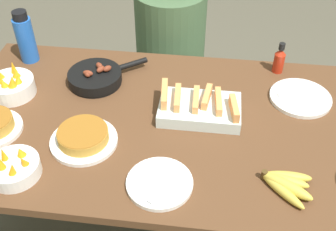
% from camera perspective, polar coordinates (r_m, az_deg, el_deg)
% --- Properties ---
extents(ground_plane, '(14.00, 14.00, 0.00)m').
position_cam_1_polar(ground_plane, '(2.15, -0.00, -15.11)').
color(ground_plane, '#565142').
extents(dining_table, '(1.68, 0.92, 0.72)m').
position_cam_1_polar(dining_table, '(1.67, -0.00, -3.06)').
color(dining_table, brown).
rests_on(dining_table, ground_plane).
extents(banana_bunch, '(0.17, 0.15, 0.04)m').
position_cam_1_polar(banana_bunch, '(1.42, 15.58, -8.83)').
color(banana_bunch, gold).
rests_on(banana_bunch, dining_table).
extents(melon_tray, '(0.31, 0.20, 0.09)m').
position_cam_1_polar(melon_tray, '(1.62, 4.25, 1.06)').
color(melon_tray, silver).
rests_on(melon_tray, dining_table).
extents(skillet, '(0.32, 0.27, 0.08)m').
position_cam_1_polar(skillet, '(1.81, -9.70, 5.17)').
color(skillet, black).
rests_on(skillet, dining_table).
extents(frittata_plate_center, '(0.24, 0.24, 0.06)m').
position_cam_1_polar(frittata_plate_center, '(1.54, -11.39, -2.93)').
color(frittata_plate_center, white).
rests_on(frittata_plate_center, dining_table).
extents(empty_plate_near_front, '(0.25, 0.25, 0.02)m').
position_cam_1_polar(empty_plate_near_front, '(1.78, 17.49, 2.31)').
color(empty_plate_near_front, white).
rests_on(empty_plate_near_front, dining_table).
extents(empty_plate_far_right, '(0.22, 0.22, 0.02)m').
position_cam_1_polar(empty_plate_far_right, '(1.39, -1.14, -9.16)').
color(empty_plate_far_right, white).
rests_on(empty_plate_far_right, dining_table).
extents(fruit_bowl_mango, '(0.18, 0.18, 0.12)m').
position_cam_1_polar(fruit_bowl_mango, '(1.83, -20.41, 3.81)').
color(fruit_bowl_mango, white).
rests_on(fruit_bowl_mango, dining_table).
extents(fruit_bowl_citrus, '(0.17, 0.17, 0.11)m').
position_cam_1_polar(fruit_bowl_citrus, '(1.49, -20.18, -6.63)').
color(fruit_bowl_citrus, white).
rests_on(fruit_bowl_citrus, dining_table).
extents(water_bottle, '(0.08, 0.08, 0.24)m').
position_cam_1_polar(water_bottle, '(1.98, -18.76, 9.95)').
color(water_bottle, blue).
rests_on(water_bottle, dining_table).
extents(hot_sauce_bottle, '(0.05, 0.05, 0.14)m').
position_cam_1_polar(hot_sauce_bottle, '(1.89, 14.84, 7.35)').
color(hot_sauce_bottle, '#B72814').
rests_on(hot_sauce_bottle, dining_table).
extents(person_figure, '(0.40, 0.40, 1.17)m').
position_cam_1_polar(person_figure, '(2.33, 0.31, 6.78)').
color(person_figure, black).
rests_on(person_figure, ground_plane).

